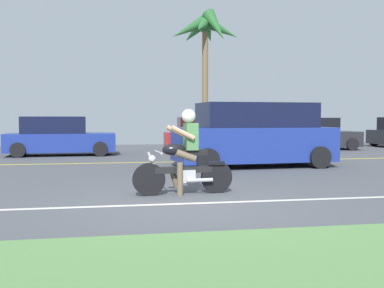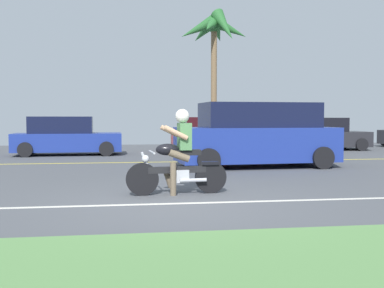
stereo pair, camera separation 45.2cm
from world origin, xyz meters
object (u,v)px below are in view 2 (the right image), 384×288
at_px(parked_car_1, 66,137).
at_px(parked_car_3, 321,135).
at_px(palm_tree_0, 214,34).
at_px(motorcyclist, 178,158).
at_px(suv_nearby, 257,136).
at_px(parked_car_2, 216,136).

relative_size(parked_car_1, parked_car_3, 1.04).
distance_m(parked_car_3, palm_tree_0, 7.60).
bearing_deg(motorcyclist, palm_tree_0, 76.42).
xyz_separation_m(motorcyclist, palm_tree_0, (3.67, 15.19, 5.08)).
bearing_deg(suv_nearby, parked_car_1, 138.67).
bearing_deg(motorcyclist, suv_nearby, 58.04).
relative_size(parked_car_3, palm_tree_0, 0.58).
bearing_deg(parked_car_2, parked_car_3, 7.69).
xyz_separation_m(suv_nearby, palm_tree_0, (0.75, 10.50, 4.84)).
xyz_separation_m(parked_car_1, parked_car_2, (6.12, 0.67, -0.01)).
bearing_deg(parked_car_1, suv_nearby, -41.33).
xyz_separation_m(motorcyclist, parked_car_1, (-3.23, 10.10, 0.02)).
distance_m(parked_car_2, parked_car_3, 5.07).
relative_size(suv_nearby, palm_tree_0, 0.71).
height_order(suv_nearby, parked_car_2, suv_nearby).
relative_size(motorcyclist, suv_nearby, 0.39).
distance_m(motorcyclist, parked_car_1, 10.60).
xyz_separation_m(parked_car_2, parked_car_3, (5.02, 0.68, -0.01)).
bearing_deg(parked_car_3, palm_tree_0, 138.63).
xyz_separation_m(suv_nearby, parked_car_1, (-6.15, 5.41, -0.22)).
xyz_separation_m(suv_nearby, parked_car_3, (4.99, 6.76, -0.24)).
relative_size(suv_nearby, parked_car_2, 1.24).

